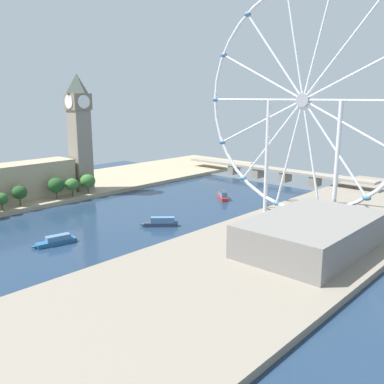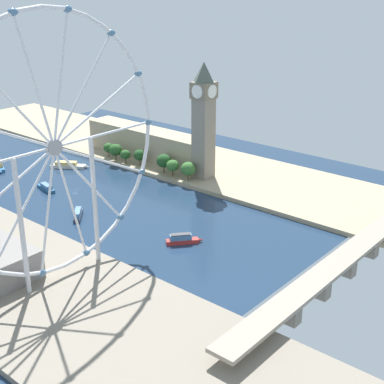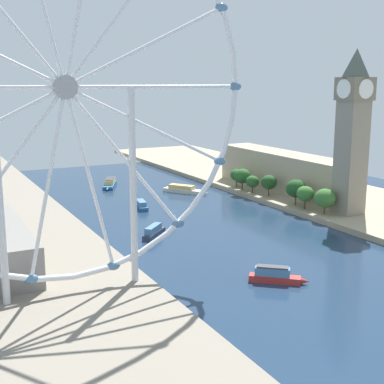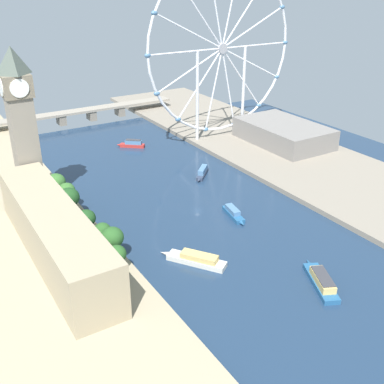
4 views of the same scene
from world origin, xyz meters
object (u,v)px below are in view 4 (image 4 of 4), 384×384
river_bridge (76,114)px  clock_tower (22,124)px  riverside_hall (283,133)px  tour_boat_4 (321,281)px  parliament_block (54,232)px  ferris_wheel (222,49)px  tour_boat_0 (202,173)px  tour_boat_2 (196,259)px  tour_boat_1 (132,144)px  tour_boat_3 (233,213)px

river_bridge → clock_tower: bearing=-117.6°
riverside_hall → tour_boat_4: (-105.91, -143.98, -8.16)m
parliament_block → ferris_wheel: bearing=32.7°
tour_boat_0 → tour_boat_2: size_ratio=0.62×
tour_boat_1 → tour_boat_3: 132.44m
parliament_block → tour_boat_3: bearing=-4.6°
clock_tower → riverside_hall: (189.89, -0.88, -37.21)m
tour_boat_0 → tour_boat_2: 102.65m
parliament_block → tour_boat_3: parliament_block is taller
parliament_block → river_bridge: parliament_block is taller
clock_tower → tour_boat_0: size_ratio=4.69×
riverside_hall → river_bridge: 185.34m
tour_boat_2 → tour_boat_4: 56.25m
tour_boat_0 → tour_boat_3: (-16.09, -56.72, -0.36)m
ferris_wheel → parliament_block: bearing=-147.3°
tour_boat_0 → tour_boat_1: tour_boat_1 is taller
riverside_hall → clock_tower: bearing=179.7°
parliament_block → tour_boat_0: size_ratio=6.40×
tour_boat_4 → tour_boat_1: bearing=23.8°
river_bridge → tour_boat_4: bearing=-88.4°
river_bridge → tour_boat_1: bearing=-81.0°
clock_tower → tour_boat_4: bearing=-59.9°
clock_tower → river_bridge: bearing=62.4°
riverside_hall → tour_boat_1: (-100.11, 59.04, -8.03)m
parliament_block → ferris_wheel: (166.26, 106.68, 54.50)m
ferris_wheel → tour_boat_1: bearing=165.4°
river_bridge → tour_boat_3: bearing=-86.5°
tour_boat_1 → tour_boat_3: (-0.57, -132.44, -0.59)m
ferris_wheel → river_bridge: bearing=128.4°
clock_tower → riverside_hall: size_ratio=1.20×
parliament_block → tour_boat_1: bearing=52.2°
tour_boat_0 → tour_boat_4: tour_boat_4 is taller
ferris_wheel → tour_boat_3: (-70.22, -114.36, -67.90)m
clock_tower → tour_boat_4: 173.49m
tour_boat_0 → riverside_hall: bearing=146.6°
parliament_block → tour_boat_0: bearing=23.6°
clock_tower → tour_boat_2: 121.54m
riverside_hall → tour_boat_2: riverside_hall is taller
tour_boat_3 → tour_boat_4: (-5.23, -70.59, 0.45)m
tour_boat_0 → tour_boat_3: tour_boat_0 is taller
tour_boat_1 → tour_boat_3: bearing=129.5°
riverside_hall → tour_boat_4: size_ratio=2.31×
ferris_wheel → tour_boat_1: (-69.65, 18.08, -67.31)m
tour_boat_1 → ferris_wheel: bearing=-154.8°
clock_tower → parliament_block: clock_tower is taller
parliament_block → tour_boat_3: (96.04, -7.68, -13.40)m
riverside_hall → river_bridge: (-113.92, 146.17, -2.79)m
riverside_hall → river_bridge: riverside_hall is taller
clock_tower → tour_boat_3: (89.22, -74.28, -45.83)m
riverside_hall → tour_boat_1: riverside_hall is taller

